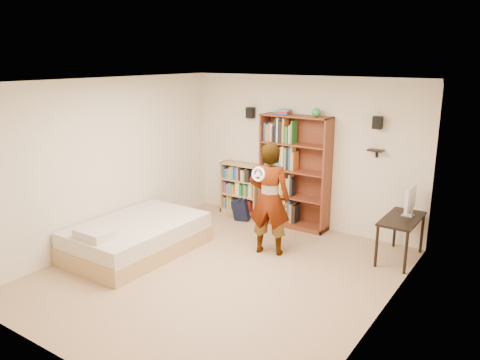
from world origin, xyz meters
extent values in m
cube|color=tan|center=(0.00, 0.00, 0.00)|extent=(4.50, 5.00, 0.01)
cube|color=beige|center=(0.00, 2.50, 1.35)|extent=(4.50, 0.02, 2.70)
cube|color=beige|center=(0.00, -2.50, 1.35)|extent=(4.50, 0.02, 2.70)
cube|color=beige|center=(-2.25, 0.00, 1.35)|extent=(0.02, 5.00, 2.70)
cube|color=beige|center=(2.25, 0.00, 1.35)|extent=(0.02, 5.00, 2.70)
cube|color=white|center=(0.00, 0.00, 2.70)|extent=(4.50, 5.00, 0.02)
cube|color=white|center=(0.00, 2.47, 2.67)|extent=(4.50, 0.06, 0.06)
cube|color=white|center=(0.00, -2.47, 2.67)|extent=(4.50, 0.06, 0.06)
cube|color=white|center=(-2.22, 0.00, 2.67)|extent=(0.06, 5.00, 0.06)
cube|color=white|center=(2.22, 0.00, 2.67)|extent=(0.06, 5.00, 0.06)
cube|color=black|center=(-1.05, 2.40, 2.00)|extent=(0.14, 0.12, 0.20)
cube|color=black|center=(1.35, 2.40, 2.00)|extent=(0.14, 0.12, 0.20)
cube|color=black|center=(1.35, 2.41, 1.55)|extent=(0.25, 0.16, 0.02)
imported|color=black|center=(0.20, 1.02, 0.89)|extent=(0.74, 0.60, 1.77)
torus|color=silver|center=(0.20, 0.69, 1.35)|extent=(0.22, 0.08, 0.23)
camera|label=1|loc=(3.69, -4.94, 3.01)|focal=35.00mm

